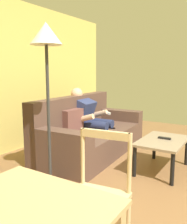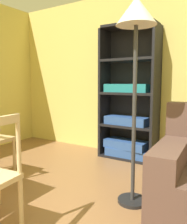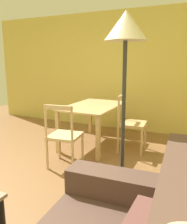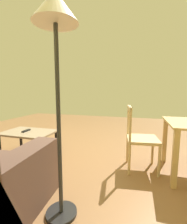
# 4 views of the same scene
# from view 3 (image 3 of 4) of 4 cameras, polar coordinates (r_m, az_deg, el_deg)

# --- Properties ---
(wall_side) EXTENTS (0.12, 5.77, 2.51)m
(wall_side) POSITION_cam_3_polar(r_m,az_deg,el_deg) (5.26, 2.48, 9.97)
(wall_side) COLOR #D2BE5D
(wall_side) RESTS_ON ground_plane
(dining_table) EXTENTS (1.29, 0.81, 0.72)m
(dining_table) POSITION_cam_3_polar(r_m,az_deg,el_deg) (4.07, -0.00, 0.13)
(dining_table) COLOR tan
(dining_table) RESTS_ON ground_plane
(dining_chair_near_wall) EXTENTS (0.45, 0.45, 0.94)m
(dining_chair_near_wall) POSITION_cam_3_polar(r_m,az_deg,el_deg) (3.87, 9.11, -2.79)
(dining_chair_near_wall) COLOR tan
(dining_chair_near_wall) RESTS_ON ground_plane
(dining_chair_facing_couch) EXTENTS (0.47, 0.47, 0.91)m
(dining_chair_facing_couch) POSITION_cam_3_polar(r_m,az_deg,el_deg) (3.28, -7.24, -5.85)
(dining_chair_facing_couch) COLOR #D1B27F
(dining_chair_facing_couch) RESTS_ON ground_plane
(floor_lamp) EXTENTS (0.36, 0.36, 1.87)m
(floor_lamp) POSITION_cam_3_polar(r_m,az_deg,el_deg) (2.04, 7.81, 15.57)
(floor_lamp) COLOR black
(floor_lamp) RESTS_ON ground_plane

